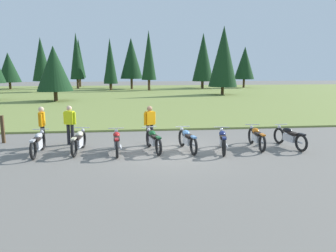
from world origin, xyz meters
TOP-DOWN VIEW (x-y plane):
  - ground_plane at (0.00, 0.00)m, footprint 140.00×140.00m
  - grass_moorland at (0.00, 26.20)m, footprint 80.00×44.00m
  - forest_treeline at (-3.66, 32.86)m, footprint 40.36×27.71m
  - motorcycle_silver at (-4.98, 0.11)m, footprint 0.62×2.10m
  - motorcycle_cream at (-3.51, 0.28)m, footprint 0.62×2.10m
  - motorcycle_red at (-2.05, -0.02)m, footprint 0.62×2.10m
  - motorcycle_british_green at (-0.63, 0.11)m, footprint 0.71×2.08m
  - motorcycle_sky_blue at (0.71, 0.05)m, footprint 0.67×2.09m
  - motorcycle_navy at (2.04, -0.26)m, footprint 0.69×2.08m
  - motorcycle_orange at (3.59, 0.17)m, footprint 0.62×2.10m
  - motorcycle_black at (4.95, 0.06)m, footprint 0.69×2.08m
  - rider_with_back_turned at (-4.06, 1.61)m, footprint 0.53×0.31m
  - rider_near_row_end at (-0.71, 1.13)m, footprint 0.50×0.36m
  - rider_in_hivis_vest at (-5.12, 1.35)m, footprint 0.26×0.55m
  - trail_marker_post at (-7.03, 2.26)m, footprint 0.12×0.12m

SIDE VIEW (x-z plane):
  - ground_plane at x=0.00m, z-range 0.00..0.00m
  - grass_moorland at x=0.00m, z-range 0.00..0.10m
  - motorcycle_silver at x=-4.98m, z-range 0.00..0.88m
  - motorcycle_cream at x=-3.51m, z-range 0.00..0.88m
  - motorcycle_red at x=-2.05m, z-range 0.00..0.88m
  - motorcycle_british_green at x=-0.63m, z-range 0.00..0.88m
  - motorcycle_sky_blue at x=0.71m, z-range 0.00..0.88m
  - motorcycle_navy at x=2.04m, z-range 0.00..0.88m
  - motorcycle_orange at x=3.59m, z-range 0.00..0.88m
  - motorcycle_black at x=4.95m, z-range 0.00..0.88m
  - trail_marker_post at x=-7.03m, z-range 0.00..1.20m
  - rider_with_back_turned at x=-4.06m, z-range 0.11..1.78m
  - rider_near_row_end at x=-0.71m, z-range 0.11..1.78m
  - rider_in_hivis_vest at x=-5.12m, z-range 0.11..1.78m
  - forest_treeline at x=-3.66m, z-range -0.04..8.67m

